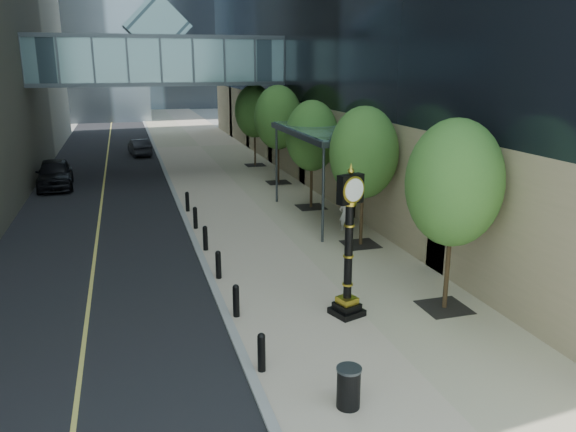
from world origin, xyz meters
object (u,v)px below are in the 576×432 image
Objects in this scene: trash_bin at (348,389)px; pedestrian at (345,214)px; street_clock at (348,253)px; car_far at (139,147)px; car_near at (55,174)px.

trash_bin is 13.55m from pedestrian.
street_clock is 33.43m from car_far.
pedestrian is at bearing 101.01° from car_far.
car_near is (-8.54, 26.10, 0.37)m from trash_bin.
car_near is at bearing 108.11° from trash_bin.
pedestrian is at bearing -48.82° from car_near.
car_near is 1.26× the size of car_far.
street_clock is 0.88× the size of car_near.
car_far is (5.35, 11.31, -0.20)m from car_near.
trash_bin is at bearing 87.70° from car_far.
car_far is at bearing 60.88° from car_near.
pedestrian is 26.11m from car_far.
trash_bin is at bearing -75.71° from car_near.
trash_bin is 0.60× the size of pedestrian.
car_far is (-4.93, 33.03, -1.32)m from street_clock.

